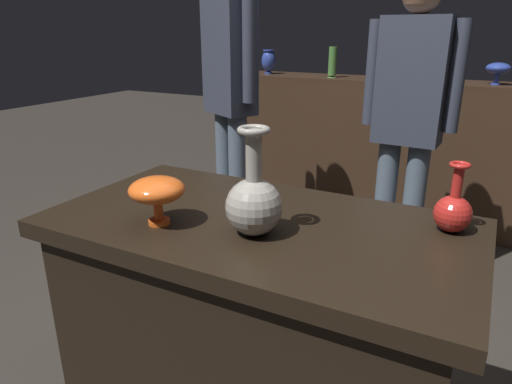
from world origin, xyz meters
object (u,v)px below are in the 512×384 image
object	(u,v)px
vase_tall_behind	(157,191)
vase_left_accent	(453,211)
shelf_vase_right	(498,69)
shelf_vase_left	(333,62)
shelf_vase_far_left	(269,61)
shelf_vase_center	(412,67)
visitor_near_left	(230,83)
visitor_center_back	(409,115)
vase_centerpiece	(254,202)

from	to	relation	value
vase_tall_behind	vase_left_accent	world-z (taller)	vase_left_accent
shelf_vase_right	shelf_vase_left	size ratio (longest dim) A/B	0.68
vase_left_accent	shelf_vase_far_left	world-z (taller)	shelf_vase_far_left
shelf_vase_right	shelf_vase_center	bearing A→B (deg)	172.47
visitor_near_left	visitor_center_back	distance (m)	0.99
shelf_vase_center	vase_tall_behind	bearing A→B (deg)	-95.53
vase_centerpiece	shelf_vase_far_left	size ratio (longest dim) A/B	1.61
vase_left_accent	shelf_vase_left	xyz separation A→B (m)	(-1.01, 1.96, 0.23)
vase_tall_behind	shelf_vase_right	distance (m)	2.44
vase_tall_behind	visitor_near_left	distance (m)	1.49
shelf_vase_far_left	visitor_near_left	size ratio (longest dim) A/B	0.10
vase_tall_behind	visitor_center_back	xyz separation A→B (m)	(0.40, 1.46, 0.01)
vase_left_accent	visitor_center_back	world-z (taller)	visitor_center_back
shelf_vase_far_left	shelf_vase_left	bearing A→B (deg)	-4.72
shelf_vase_right	visitor_center_back	xyz separation A→B (m)	(-0.36, -0.85, -0.18)
shelf_vase_right	shelf_vase_far_left	distance (m)	1.56
vase_tall_behind	shelf_vase_center	bearing A→B (deg)	84.47
shelf_vase_right	shelf_vase_far_left	world-z (taller)	shelf_vase_far_left
shelf_vase_far_left	visitor_center_back	distance (m)	1.49
vase_left_accent	shelf_vase_right	bearing A→B (deg)	89.12
vase_centerpiece	shelf_vase_left	distance (m)	2.29
shelf_vase_far_left	visitor_center_back	xyz separation A→B (m)	(1.20, -0.86, -0.18)
shelf_vase_center	shelf_vase_left	xyz separation A→B (m)	(-0.52, -0.10, 0.02)
vase_centerpiece	shelf_vase_right	xyz separation A→B (m)	(0.49, 2.25, 0.19)
shelf_vase_far_left	vase_centerpiece	bearing A→B (deg)	-64.60
shelf_vase_right	shelf_vase_left	bearing A→B (deg)	-178.19
shelf_vase_right	visitor_near_left	distance (m)	1.64
shelf_vase_left	visitor_near_left	xyz separation A→B (m)	(-0.29, -0.92, -0.07)
vase_centerpiece	visitor_center_back	world-z (taller)	visitor_center_back
shelf_vase_center	shelf_vase_left	world-z (taller)	shelf_vase_left
shelf_vase_right	vase_centerpiece	bearing A→B (deg)	-102.26
vase_centerpiece	shelf_vase_left	bearing A→B (deg)	103.99
shelf_vase_right	visitor_near_left	world-z (taller)	visitor_near_left
vase_tall_behind	shelf_vase_left	world-z (taller)	shelf_vase_left
vase_tall_behind	shelf_vase_right	bearing A→B (deg)	72.02
vase_tall_behind	visitor_center_back	size ratio (longest dim) A/B	0.10
vase_centerpiece	shelf_vase_right	distance (m)	2.31
vase_left_accent	shelf_vase_far_left	distance (m)	2.53
vase_centerpiece	visitor_center_back	distance (m)	1.40
vase_tall_behind	visitor_center_back	world-z (taller)	visitor_center_back
vase_tall_behind	visitor_near_left	size ratio (longest dim) A/B	0.09
shelf_vase_left	visitor_near_left	bearing A→B (deg)	-107.64
vase_left_accent	visitor_center_back	size ratio (longest dim) A/B	0.12
shelf_vase_left	visitor_near_left	world-z (taller)	visitor_near_left
vase_left_accent	visitor_near_left	xyz separation A→B (m)	(-1.30, 1.04, 0.17)
vase_left_accent	shelf_vase_right	world-z (taller)	shelf_vase_right
vase_left_accent	shelf_vase_right	size ratio (longest dim) A/B	1.33
vase_centerpiece	vase_tall_behind	world-z (taller)	vase_centerpiece
vase_tall_behind	shelf_vase_center	size ratio (longest dim) A/B	1.08
shelf_vase_right	visitor_near_left	bearing A→B (deg)	-144.50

